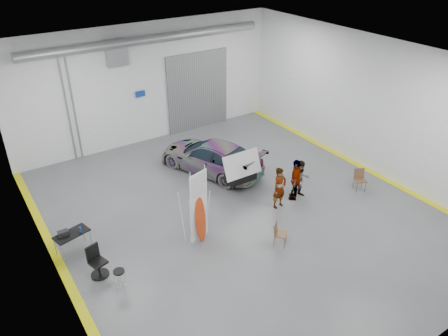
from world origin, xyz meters
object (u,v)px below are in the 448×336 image
surfboard_display (198,213)px  work_table (69,234)px  person_a (280,188)px  folding_chair_far (359,184)px  sedan_car (211,156)px  office_chair (97,263)px  folding_chair_near (280,238)px  person_c (296,179)px  person_b (301,179)px  shop_stool (120,280)px

surfboard_display → work_table: surfboard_display is taller
person_a → folding_chair_far: size_ratio=1.86×
sedan_car → office_chair: bearing=8.8°
surfboard_display → folding_chair_near: surfboard_display is taller
folding_chair_near → sedan_car: bearing=43.5°
person_c → work_table: (-8.70, 1.68, -0.16)m
person_b → work_table: size_ratio=1.29×
folding_chair_near → office_chair: bearing=121.7°
work_table → office_chair: size_ratio=1.17×
office_chair → folding_chair_far: bearing=-21.8°
folding_chair_near → office_chair: office_chair is taller
shop_stool → work_table: bearing=105.6°
folding_chair_far → person_c: bearing=-175.3°
person_b → work_table: 9.13m
surfboard_display → office_chair: size_ratio=2.70×
sedan_car → surfboard_display: (-3.07, -4.12, 0.47)m
person_c → office_chair: size_ratio=1.64×
folding_chair_far → person_b: bearing=-177.0°
surfboard_display → shop_stool: surfboard_display is taller
folding_chair_near → shop_stool: size_ratio=1.22×
person_c → folding_chair_far: 3.00m
shop_stool → person_a: bearing=6.8°
person_a → surfboard_display: (-3.80, -0.14, 0.33)m
sedan_car → work_table: 7.37m
person_a → office_chair: 7.40m
sedan_car → person_b: bearing=95.6°
sedan_car → shop_stool: (-6.31, -4.81, -0.37)m
person_b → shop_stool: size_ratio=2.26×
person_a → office_chair: person_a is taller
person_a → folding_chair_far: (3.68, -0.92, -0.58)m
surfboard_display → sedan_car: bearing=37.4°
folding_chair_near → folding_chair_far: size_ratio=0.96×
office_chair → shop_stool: bearing=-86.8°
person_a → office_chair: bearing=172.8°
shop_stool → office_chair: bearing=109.4°
surfboard_display → office_chair: bearing=159.1°
folding_chair_near → office_chair: 6.25m
sedan_car → folding_chair_near: (-0.76, -5.85, -0.45)m
person_a → person_b: bearing=-1.2°
person_c → shop_stool: bearing=-35.0°
person_b → person_c: 0.28m
person_c → folding_chair_near: size_ratio=2.01×
sedan_car → folding_chair_near: 5.92m
sedan_car → office_chair: (-6.66, -3.80, -0.25)m
person_b → office_chair: (-8.59, 0.07, -0.34)m
sedan_car → person_a: 4.04m
shop_stool → office_chair: size_ratio=0.67×
person_a → work_table: person_a is taller
surfboard_display → folding_chair_near: size_ratio=3.31×
person_b → shop_stool: bearing=-157.8°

